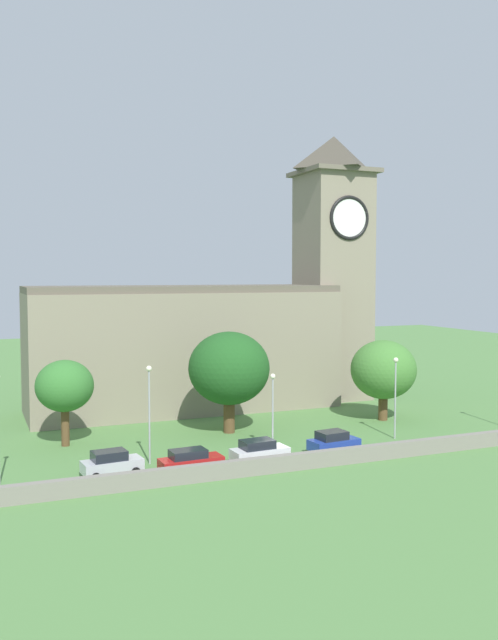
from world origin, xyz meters
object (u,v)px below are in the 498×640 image
streetlamp_east_mid (395,385)px  tree_riverside_west (229,369)px  car_silver (111,463)px  tree_by_tower (383,370)px  church (225,325)px  car_red (190,461)px  streetlamp_central (273,400)px  tree_riverside_east (65,386)px  car_white (259,451)px  car_blue (333,442)px  streetlamp_west_mid (149,399)px

streetlamp_east_mid → tree_riverside_west: 15.03m
car_silver → streetlamp_east_mid: streetlamp_east_mid is taller
tree_by_tower → tree_riverside_west: (-16.18, 0.86, 0.88)m
tree_by_tower → church: bearing=132.1°
car_red → streetlamp_central: 9.05m
tree_riverside_east → car_white: bearing=-40.7°
church → car_silver: (-17.03, -21.85, -8.04)m
car_red → car_blue: car_blue is taller
car_white → streetlamp_east_mid: bearing=10.5°
car_blue → streetlamp_east_mid: size_ratio=0.59×
streetlamp_east_mid → streetlamp_central: bearing=-178.7°
car_white → streetlamp_central: bearing=46.8°
car_white → streetlamp_central: size_ratio=0.70×
car_silver → streetlamp_east_mid: bearing=3.8°
tree_riverside_east → streetlamp_east_mid: bearing=-17.4°
car_white → car_blue: (6.74, 0.31, 0.00)m
church → tree_by_tower: (11.92, -13.18, -3.91)m
car_white → streetlamp_central: (2.24, 2.38, 3.48)m
car_blue → streetlamp_east_mid: bearing=17.2°
church → car_silver: church is taller
car_silver → tree_riverside_west: tree_riverside_west is taller
tree_riverside_west → car_red: bearing=-123.7°
car_silver → streetlamp_central: bearing=6.0°
church → car_white: (-5.79, -22.81, -8.05)m
car_white → streetlamp_central: 4.77m
tree_riverside_west → tree_by_tower: bearing=-3.1°
streetlamp_central → tree_by_tower: bearing=25.1°
car_silver → car_white: 11.27m
tree_by_tower → streetlamp_central: bearing=-154.9°
streetlamp_central → car_white: bearing=-133.2°
car_red → car_white: size_ratio=1.05×
car_silver → car_white: bearing=-4.9°
church → car_silver: size_ratio=8.74×
car_silver → tree_by_tower: bearing=16.7°
streetlamp_central → tree_riverside_east: 17.74m
car_blue → church: bearing=92.4°
car_white → tree_by_tower: tree_by_tower is taller
streetlamp_west_mid → streetlamp_central: 10.15m
car_red → streetlamp_east_mid: bearing=8.4°
streetlamp_west_mid → streetlamp_east_mid: bearing=-0.9°
car_silver → streetlamp_east_mid: (25.55, 1.69, 3.87)m
streetlamp_east_mid → tree_by_tower: 7.76m
streetlamp_west_mid → tree_riverside_east: size_ratio=1.04×
car_red → streetlamp_west_mid: (-2.22, 3.30, 4.16)m
church → car_red: size_ratio=8.12×
car_silver → tree_riverside_east: tree_riverside_east is taller
car_red → streetlamp_west_mid: size_ratio=0.63×
car_white → car_silver: bearing=175.1°
car_silver → car_red: 5.71m
church → streetlamp_east_mid: size_ratio=5.36×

